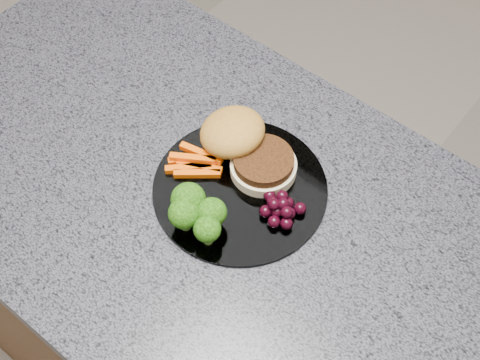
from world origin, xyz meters
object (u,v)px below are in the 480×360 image
(plate, at_px, (240,189))
(burger, at_px, (243,145))
(grape_bunch, at_px, (281,208))
(island_cabinet, at_px, (236,335))

(plate, height_order, burger, burger)
(plate, xyz_separation_m, grape_bunch, (0.07, 0.00, 0.02))
(plate, xyz_separation_m, burger, (-0.03, 0.05, 0.03))
(plate, bearing_deg, burger, 124.63)
(island_cabinet, height_order, grape_bunch, grape_bunch)
(island_cabinet, relative_size, grape_bunch, 18.31)
(island_cabinet, distance_m, burger, 0.51)
(burger, bearing_deg, plate, -64.02)
(plate, distance_m, grape_bunch, 0.07)
(burger, distance_m, grape_bunch, 0.12)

